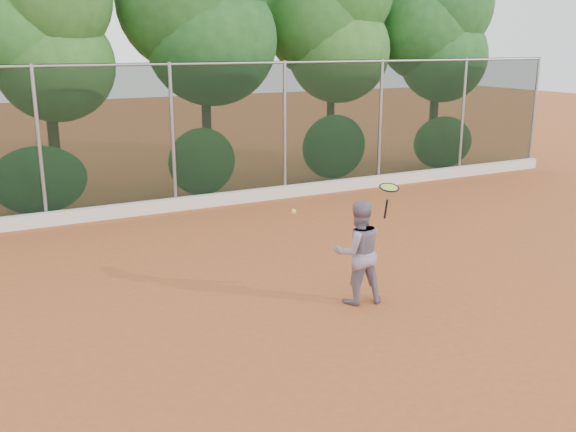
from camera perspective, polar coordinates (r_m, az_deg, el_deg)
name	(u,v)px	position (r m, az deg, el deg)	size (l,w,h in m)	color
ground	(318,311)	(9.84, 2.70, -8.40)	(80.00, 80.00, 0.00)	#A25026
concrete_curb	(178,204)	(15.77, -9.75, 1.05)	(24.00, 0.20, 0.30)	silver
tennis_player	(358,252)	(9.93, 6.25, -3.21)	(0.80, 0.62, 1.64)	gray
chainlink_fence	(173,133)	(15.62, -10.23, 7.29)	(24.09, 0.09, 3.50)	black
foliage_backdrop	(123,23)	(17.25, -14.49, 16.26)	(23.70, 3.63, 7.55)	#3D2617
tennis_racket	(389,190)	(9.82, 8.95, 2.30)	(0.36, 0.36, 0.56)	black
tennis_ball_in_flight	(294,211)	(8.77, 0.51, 0.41)	(0.07, 0.07, 0.07)	#D0EB35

